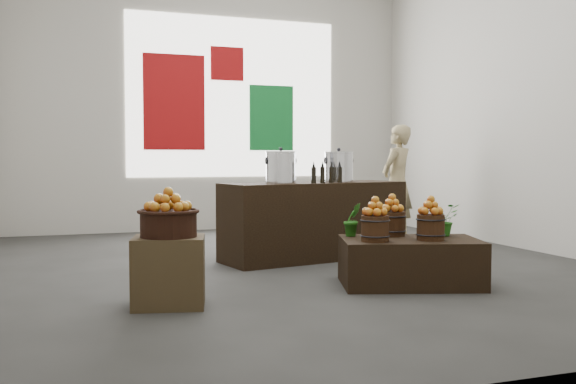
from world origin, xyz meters
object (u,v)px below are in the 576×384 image
object	(u,v)px
wicker_basket	(169,224)
counter	(314,221)
display_table	(410,262)
stock_pot_center	(339,168)
shopper	(397,182)
crate	(169,272)
stock_pot_left	(281,168)

from	to	relation	value
wicker_basket	counter	world-z (taller)	counter
display_table	counter	world-z (taller)	counter
stock_pot_center	shopper	bearing A→B (deg)	41.20
counter	stock_pot_center	bearing A→B (deg)	0.00
crate	wicker_basket	bearing A→B (deg)	0.00
display_table	stock_pot_left	world-z (taller)	stock_pot_left
stock_pot_center	counter	bearing A→B (deg)	-168.52
display_table	stock_pot_left	size ratio (longest dim) A/B	3.70
stock_pot_left	stock_pot_center	bearing A→B (deg)	11.48
crate	display_table	world-z (taller)	crate
display_table	stock_pot_center	size ratio (longest dim) A/B	3.70
counter	stock_pot_left	size ratio (longest dim) A/B	6.47
wicker_basket	crate	bearing A→B (deg)	0.00
stock_pot_left	stock_pot_center	distance (m)	0.73
wicker_basket	counter	size ratio (longest dim) A/B	0.20
crate	display_table	distance (m)	2.05
stock_pot_left	stock_pot_center	world-z (taller)	same
stock_pot_left	shopper	xyz separation A→B (m)	(2.11, 1.36, -0.21)
wicker_basket	counter	bearing A→B (deg)	43.38
wicker_basket	display_table	distance (m)	2.09
counter	wicker_basket	bearing A→B (deg)	-148.10
stock_pot_left	stock_pot_center	size ratio (longest dim) A/B	1.00
stock_pot_center	stock_pot_left	bearing A→B (deg)	-168.52
counter	stock_pot_left	xyz separation A→B (m)	(-0.40, -0.08, 0.56)
wicker_basket	stock_pot_center	bearing A→B (deg)	39.88
counter	stock_pot_center	size ratio (longest dim) A/B	6.47
crate	shopper	size ratio (longest dim) A/B	0.33
crate	stock_pot_left	xyz separation A→B (m)	(1.41, 1.63, 0.72)
wicker_basket	stock_pot_left	distance (m)	2.18
stock_pot_left	counter	bearing A→B (deg)	11.48
stock_pot_left	shopper	world-z (taller)	shopper
crate	stock_pot_left	world-z (taller)	stock_pot_left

